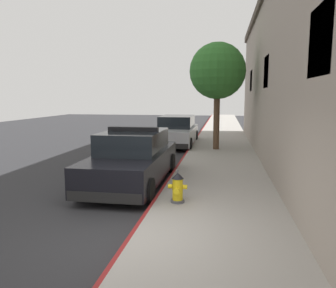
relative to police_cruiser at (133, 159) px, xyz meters
name	(u,v)px	position (x,y,z in m)	size (l,w,h in m)	color
ground_plane	(100,150)	(-3.46, 6.29, -0.84)	(32.82, 60.00, 0.20)	#2B2B2D
sidewalk_pavement	(222,150)	(2.54, 6.29, -0.67)	(2.94, 60.00, 0.14)	#9E9991
curb_painted_edge	(190,149)	(1.03, 6.29, -0.67)	(0.08, 60.00, 0.14)	maroon
police_cruiser	(133,159)	(0.00, 0.00, 0.00)	(1.94, 4.84, 1.68)	black
parked_car_silver_ahead	(177,131)	(0.18, 7.90, 0.00)	(1.94, 4.84, 1.56)	#B2B5BA
fire_hydrant	(178,188)	(1.59, -1.93, -0.26)	(0.44, 0.40, 0.76)	#4C4C51
street_tree	(217,71)	(2.28, 6.13, 2.94)	(2.54, 2.54, 4.84)	brown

